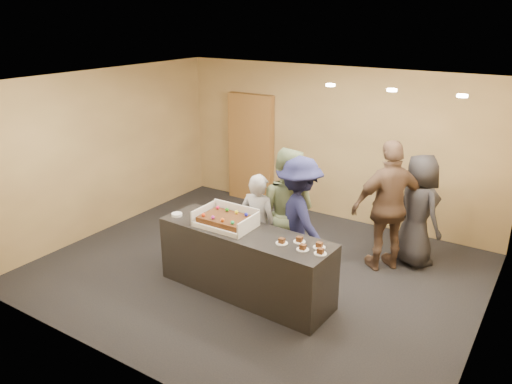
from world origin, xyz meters
TOP-DOWN VIEW (x-y plane):
  - room at (0.00, 0.00)m, footprint 6.04×6.00m
  - serving_counter at (0.20, -0.59)m, footprint 2.43×0.82m
  - storage_cabinet at (-1.68, 2.41)m, footprint 0.95×0.15m
  - cake_box at (-0.10, -0.56)m, footprint 0.75×0.52m
  - sheet_cake at (-0.10, -0.59)m, footprint 0.64×0.44m
  - plate_stack at (-0.87, -0.68)m, footprint 0.15×0.15m
  - slice_a at (0.78, -0.65)m, footprint 0.15×0.15m
  - slice_b at (0.94, -0.50)m, footprint 0.15×0.15m
  - slice_c at (1.08, -0.67)m, footprint 0.15×0.15m
  - slice_d at (1.22, -0.51)m, footprint 0.15×0.15m
  - slice_e at (1.30, -0.65)m, footprint 0.15×0.15m
  - person_server_grey at (0.07, -0.06)m, footprint 0.57×0.39m
  - person_sage_man at (0.32, 0.26)m, footprint 0.98×0.81m
  - person_navy_man at (0.56, 0.20)m, footprint 1.31×1.13m
  - person_brown_extra at (1.53, 1.11)m, footprint 1.12×1.13m
  - person_dark_suit at (1.84, 1.48)m, footprint 0.97×0.92m
  - ceiling_spotlights at (1.60, 0.50)m, footprint 1.72×0.12m

SIDE VIEW (x-z plane):
  - serving_counter at x=0.20m, z-range 0.00..0.90m
  - person_server_grey at x=0.07m, z-range 0.00..1.50m
  - person_dark_suit at x=1.84m, z-range 0.00..1.68m
  - person_navy_man at x=0.56m, z-range 0.00..1.76m
  - person_sage_man at x=0.32m, z-range 0.00..1.83m
  - plate_stack at x=-0.87m, z-range 0.90..0.94m
  - slice_a at x=0.78m, z-range 0.89..0.96m
  - slice_b at x=0.94m, z-range 0.89..0.96m
  - slice_c at x=1.08m, z-range 0.89..0.96m
  - slice_d at x=1.22m, z-range 0.89..0.96m
  - slice_e at x=1.30m, z-range 0.89..0.96m
  - cake_box at x=-0.10m, z-range 0.84..1.06m
  - person_brown_extra at x=1.53m, z-range 0.00..1.92m
  - sheet_cake at x=-0.10m, z-range 0.94..1.06m
  - storage_cabinet at x=-1.68m, z-range 0.00..2.10m
  - room at x=0.00m, z-range 0.00..2.70m
  - ceiling_spotlights at x=1.60m, z-range 2.66..2.69m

